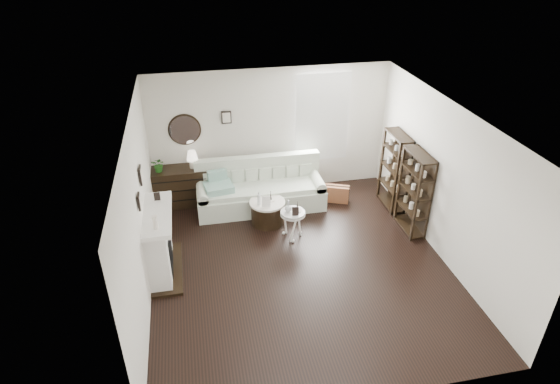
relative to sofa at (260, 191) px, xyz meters
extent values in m
plane|color=black|center=(0.35, -2.08, -0.33)|extent=(5.50, 5.50, 0.00)
plane|color=white|center=(0.35, -2.08, 2.37)|extent=(5.50, 5.50, 0.00)
plane|color=silver|center=(0.35, 0.67, 1.02)|extent=(5.00, 0.00, 5.00)
plane|color=silver|center=(0.35, -4.83, 1.02)|extent=(5.00, 0.00, 5.00)
plane|color=silver|center=(-2.15, -2.08, 1.02)|extent=(0.00, 5.50, 5.50)
plane|color=silver|center=(2.85, -2.08, 1.02)|extent=(0.00, 5.50, 5.50)
cube|color=white|center=(1.45, 0.65, 1.27)|extent=(1.00, 0.02, 1.80)
cube|color=white|center=(1.45, 0.59, 1.27)|extent=(1.15, 0.02, 1.90)
cylinder|color=silver|center=(-1.40, 0.64, 1.22)|extent=(0.60, 0.03, 0.60)
cube|color=black|center=(-0.55, 0.64, 1.42)|extent=(0.20, 0.03, 0.26)
cube|color=white|center=(-1.98, -1.78, 0.22)|extent=(0.34, 1.20, 1.10)
cube|color=black|center=(-1.95, -1.78, 0.07)|extent=(0.30, 0.65, 0.70)
cube|color=white|center=(-1.93, -1.78, 0.79)|extent=(0.44, 1.35, 0.08)
cube|color=black|center=(-1.90, -1.78, -0.31)|extent=(0.50, 1.40, 0.05)
cylinder|color=white|center=(-1.93, -2.23, 0.94)|extent=(0.08, 0.08, 0.22)
cube|color=black|center=(-1.93, -1.38, 0.90)|extent=(0.10, 0.03, 0.14)
cube|color=black|center=(-2.12, -2.13, 1.27)|extent=(0.03, 0.18, 0.24)
cube|color=black|center=(-2.12, -1.48, 1.37)|extent=(0.03, 0.22, 0.28)
cube|color=black|center=(2.68, -0.53, 0.47)|extent=(0.30, 0.80, 1.60)
cylinder|color=tan|center=(2.66, -0.78, 0.19)|extent=(0.08, 0.08, 0.11)
cylinder|color=tan|center=(2.66, -0.53, 0.19)|extent=(0.08, 0.08, 0.11)
cylinder|color=tan|center=(2.66, -0.28, 0.19)|extent=(0.08, 0.08, 0.11)
cylinder|color=tan|center=(2.66, -0.78, 0.59)|extent=(0.08, 0.08, 0.11)
cylinder|color=tan|center=(2.66, -0.53, 0.59)|extent=(0.08, 0.08, 0.11)
cylinder|color=tan|center=(2.66, -0.28, 0.59)|extent=(0.08, 0.08, 0.11)
cylinder|color=tan|center=(2.66, -0.78, 0.99)|extent=(0.08, 0.08, 0.11)
cylinder|color=tan|center=(2.66, -0.53, 0.99)|extent=(0.08, 0.08, 0.11)
cylinder|color=tan|center=(2.66, -0.28, 0.99)|extent=(0.08, 0.08, 0.11)
cube|color=black|center=(2.68, -1.43, 0.47)|extent=(0.30, 0.80, 1.60)
cylinder|color=tan|center=(2.66, -1.68, 0.19)|extent=(0.08, 0.08, 0.11)
cylinder|color=tan|center=(2.66, -1.43, 0.19)|extent=(0.08, 0.08, 0.11)
cylinder|color=tan|center=(2.66, -1.18, 0.19)|extent=(0.08, 0.08, 0.11)
cylinder|color=tan|center=(2.66, -1.68, 0.59)|extent=(0.08, 0.08, 0.11)
cylinder|color=tan|center=(2.66, -1.43, 0.59)|extent=(0.08, 0.08, 0.11)
cylinder|color=tan|center=(2.66, -1.18, 0.59)|extent=(0.08, 0.08, 0.11)
cylinder|color=tan|center=(2.66, -1.68, 0.99)|extent=(0.08, 0.08, 0.11)
cylinder|color=tan|center=(2.66, -1.43, 0.99)|extent=(0.08, 0.08, 0.11)
cylinder|color=tan|center=(2.66, -1.18, 0.99)|extent=(0.08, 0.08, 0.11)
cube|color=beige|center=(0.00, -0.08, -0.12)|extent=(2.60, 0.90, 0.42)
cube|color=beige|center=(0.00, -0.11, 0.14)|extent=(2.25, 0.72, 0.10)
cube|color=beige|center=(0.00, 0.27, 0.28)|extent=(2.60, 0.20, 0.80)
cube|color=beige|center=(-1.18, -0.08, -0.07)|extent=(0.22, 0.85, 0.52)
cube|color=beige|center=(1.18, -0.08, -0.07)|extent=(0.22, 0.85, 0.52)
cube|color=#238061|center=(-0.85, -0.13, 0.26)|extent=(0.62, 0.53, 0.14)
cube|color=brown|center=(1.59, -0.16, -0.15)|extent=(0.58, 0.37, 0.37)
cube|color=black|center=(-1.66, 0.39, 0.08)|extent=(1.23, 0.51, 0.82)
cube|color=black|center=(-1.66, 0.12, -0.11)|extent=(1.18, 0.01, 0.02)
cube|color=black|center=(-1.66, 0.12, 0.12)|extent=(1.18, 0.01, 0.02)
cube|color=black|center=(-1.66, 0.12, 0.34)|extent=(1.18, 0.01, 0.01)
imported|color=#24601B|center=(-1.97, 0.34, 0.64)|extent=(0.34, 0.32, 0.30)
cylinder|color=black|center=(0.03, -0.68, -0.11)|extent=(0.63, 0.63, 0.44)
cylinder|color=white|center=(0.03, -0.68, 0.13)|extent=(0.69, 0.69, 0.04)
cylinder|color=white|center=(0.41, -1.26, 0.21)|extent=(0.45, 0.45, 0.03)
cylinder|color=white|center=(0.41, -1.26, 0.17)|extent=(0.46, 0.46, 0.02)
cylinder|color=white|center=(0.41, -1.26, -0.07)|extent=(0.04, 0.04, 0.52)
cylinder|color=silver|center=(-0.14, -0.76, 0.28)|extent=(0.06, 0.06, 0.27)
cube|color=white|center=(-0.01, -0.85, 0.25)|extent=(0.17, 0.08, 0.21)
cube|color=black|center=(0.43, -1.38, 0.31)|extent=(0.13, 0.06, 0.17)
camera|label=1|loc=(-1.25, -8.30, 4.81)|focal=30.00mm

